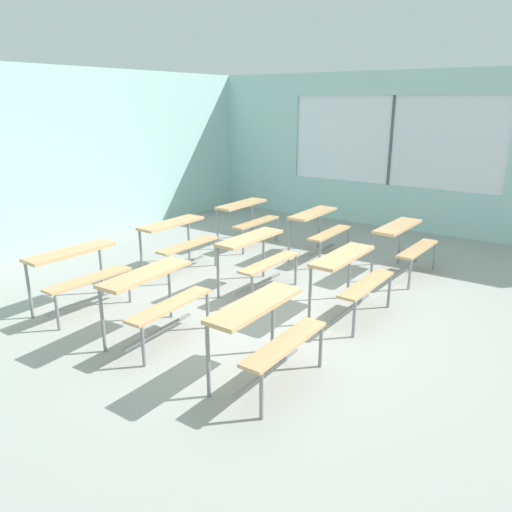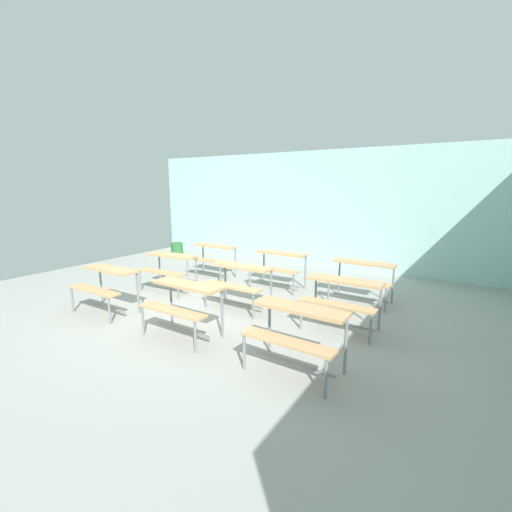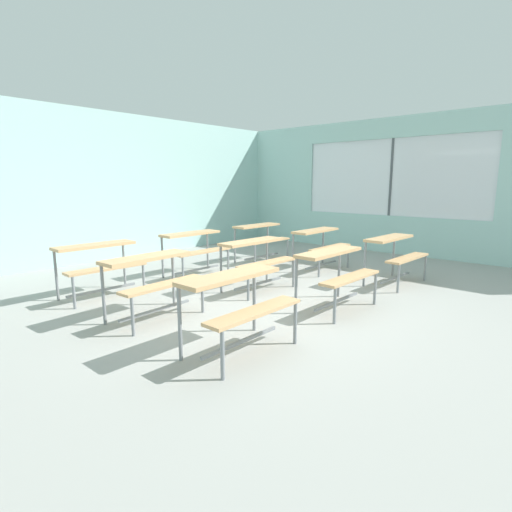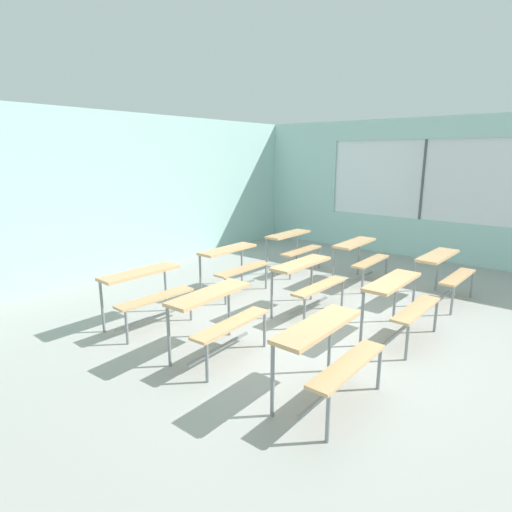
% 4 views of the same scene
% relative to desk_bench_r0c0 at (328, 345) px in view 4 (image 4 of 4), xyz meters
% --- Properties ---
extents(ground, '(10.00, 9.00, 0.05)m').
position_rel_desk_bench_r0c0_xyz_m(ground, '(1.22, 0.77, -0.59)').
color(ground, '#9E9E99').
extents(wall_back, '(10.00, 0.12, 3.00)m').
position_rel_desk_bench_r0c0_xyz_m(wall_back, '(1.22, 5.27, 0.94)').
color(wall_back, '#A8D1CC').
rests_on(wall_back, ground).
extents(wall_right, '(0.12, 9.00, 3.00)m').
position_rel_desk_bench_r0c0_xyz_m(wall_right, '(6.22, 0.64, 0.88)').
color(wall_right, '#A8D1CC').
rests_on(wall_right, ground).
extents(desk_bench_r0c0, '(1.10, 0.59, 0.74)m').
position_rel_desk_bench_r0c0_xyz_m(desk_bench_r0c0, '(0.00, 0.00, 0.00)').
color(desk_bench_r0c0, tan).
rests_on(desk_bench_r0c0, ground).
extents(desk_bench_r0c1, '(1.11, 0.60, 0.74)m').
position_rel_desk_bench_r0c0_xyz_m(desk_bench_r0c1, '(1.76, -0.00, 0.00)').
color(desk_bench_r0c1, tan).
rests_on(desk_bench_r0c1, ground).
extents(desk_bench_r0c2, '(1.12, 0.63, 0.74)m').
position_rel_desk_bench_r0c0_xyz_m(desk_bench_r0c2, '(3.52, -0.03, 0.00)').
color(desk_bench_r0c2, tan).
rests_on(desk_bench_r0c2, ground).
extents(desk_bench_r1c0, '(1.13, 0.64, 0.74)m').
position_rel_desk_bench_r0c0_xyz_m(desk_bench_r1c0, '(0.01, 1.42, 0.00)').
color(desk_bench_r1c0, tan).
rests_on(desk_bench_r1c0, ground).
extents(desk_bench_r1c1, '(1.11, 0.62, 0.74)m').
position_rel_desk_bench_r0c0_xyz_m(desk_bench_r1c1, '(1.78, 1.35, 0.00)').
color(desk_bench_r1c1, tan).
rests_on(desk_bench_r1c1, ground).
extents(desk_bench_r1c2, '(1.10, 0.60, 0.74)m').
position_rel_desk_bench_r0c0_xyz_m(desk_bench_r1c2, '(3.58, 1.40, 0.00)').
color(desk_bench_r1c2, tan).
rests_on(desk_bench_r1c2, ground).
extents(desk_bench_r2c0, '(1.12, 0.62, 0.74)m').
position_rel_desk_bench_r0c0_xyz_m(desk_bench_r2c0, '(0.03, 2.75, 0.00)').
color(desk_bench_r2c0, tan).
rests_on(desk_bench_r2c0, ground).
extents(desk_bench_r2c1, '(1.10, 0.60, 0.74)m').
position_rel_desk_bench_r0c0_xyz_m(desk_bench_r2c1, '(1.78, 2.78, 0.00)').
color(desk_bench_r2c1, tan).
rests_on(desk_bench_r2c1, ground).
extents(desk_bench_r2c2, '(1.11, 0.60, 0.74)m').
position_rel_desk_bench_r0c0_xyz_m(desk_bench_r2c2, '(3.49, 2.77, 0.00)').
color(desk_bench_r2c2, tan).
rests_on(desk_bench_r2c2, ground).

